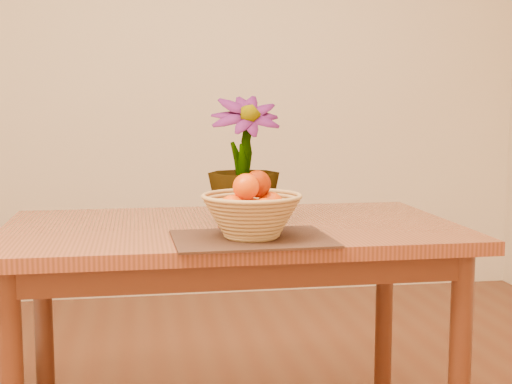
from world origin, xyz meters
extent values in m
cube|color=#FFE5C2|center=(0.00, 2.25, 1.35)|extent=(4.00, 0.02, 2.70)
cube|color=maroon|center=(0.00, 0.30, 0.73)|extent=(1.40, 0.80, 0.04)
cube|color=#482011|center=(0.00, 0.30, 0.67)|extent=(1.28, 0.68, 0.08)
cylinder|color=#482011|center=(0.62, -0.02, 0.35)|extent=(0.06, 0.06, 0.71)
cylinder|color=#482011|center=(-0.62, 0.62, 0.35)|extent=(0.06, 0.06, 0.71)
cylinder|color=#482011|center=(0.62, 0.62, 0.35)|extent=(0.06, 0.06, 0.71)
cube|color=#3C2115|center=(0.02, 0.04, 0.75)|extent=(0.44, 0.33, 0.01)
cylinder|color=#A77945|center=(0.02, 0.04, 0.76)|extent=(0.14, 0.14, 0.01)
sphere|color=red|center=(0.02, 0.04, 0.84)|extent=(0.06, 0.06, 0.06)
sphere|color=red|center=(0.08, 0.07, 0.84)|extent=(0.08, 0.08, 0.08)
sphere|color=red|center=(0.00, 0.10, 0.84)|extent=(0.07, 0.07, 0.07)
sphere|color=red|center=(-0.04, 0.02, 0.84)|extent=(0.08, 0.08, 0.08)
sphere|color=red|center=(0.05, -0.02, 0.84)|extent=(0.07, 0.07, 0.07)
sphere|color=red|center=(0.04, 0.06, 0.90)|extent=(0.08, 0.08, 0.08)
sphere|color=red|center=(0.00, 0.02, 0.90)|extent=(0.07, 0.07, 0.07)
sphere|color=red|center=(0.04, 0.06, 0.90)|extent=(0.08, 0.08, 0.08)
imported|color=#154A15|center=(0.04, 0.31, 0.95)|extent=(0.23, 0.23, 0.40)
camera|label=1|loc=(-0.29, -1.87, 1.13)|focal=50.00mm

